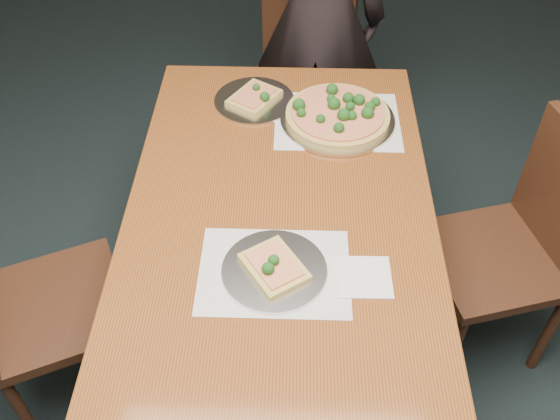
{
  "coord_description": "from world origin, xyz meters",
  "views": [
    {
      "loc": [
        0.08,
        -0.58,
        2.04
      ],
      "look_at": [
        0.04,
        0.69,
        0.75
      ],
      "focal_mm": 40.0,
      "sensor_mm": 36.0,
      "label": 1
    }
  ],
  "objects_px": {
    "dining_table": "(280,231)",
    "diner": "(319,17)",
    "chair_right": "(519,242)",
    "slice_plate_near": "(274,269)",
    "chair_far": "(298,70)",
    "chair_left": "(22,303)",
    "pizza_pan": "(338,115)",
    "slice_plate_far": "(255,99)"
  },
  "relations": [
    {
      "from": "chair_far",
      "to": "chair_left",
      "type": "relative_size",
      "value": 1.0
    },
    {
      "from": "chair_left",
      "to": "slice_plate_near",
      "type": "xyz_separation_m",
      "value": [
        0.76,
        -0.04,
        0.25
      ]
    },
    {
      "from": "dining_table",
      "to": "chair_far",
      "type": "distance_m",
      "value": 1.11
    },
    {
      "from": "slice_plate_near",
      "to": "diner",
      "type": "bearing_deg",
      "value": 84.24
    },
    {
      "from": "chair_left",
      "to": "pizza_pan",
      "type": "xyz_separation_m",
      "value": [
        0.95,
        0.61,
        0.26
      ]
    },
    {
      "from": "diner",
      "to": "pizza_pan",
      "type": "height_order",
      "value": "diner"
    },
    {
      "from": "chair_far",
      "to": "chair_right",
      "type": "bearing_deg",
      "value": -32.44
    },
    {
      "from": "dining_table",
      "to": "chair_far",
      "type": "xyz_separation_m",
      "value": [
        0.04,
        1.1,
        -0.14
      ]
    },
    {
      "from": "slice_plate_far",
      "to": "chair_far",
      "type": "bearing_deg",
      "value": 75.29
    },
    {
      "from": "pizza_pan",
      "to": "slice_plate_near",
      "type": "distance_m",
      "value": 0.69
    },
    {
      "from": "chair_left",
      "to": "diner",
      "type": "distance_m",
      "value": 1.59
    },
    {
      "from": "chair_far",
      "to": "diner",
      "type": "distance_m",
      "value": 0.27
    },
    {
      "from": "pizza_pan",
      "to": "slice_plate_near",
      "type": "height_order",
      "value": "pizza_pan"
    },
    {
      "from": "dining_table",
      "to": "diner",
      "type": "xyz_separation_m",
      "value": [
        0.13,
        1.1,
        0.11
      ]
    },
    {
      "from": "chair_far",
      "to": "chair_left",
      "type": "height_order",
      "value": "same"
    },
    {
      "from": "slice_plate_far",
      "to": "chair_right",
      "type": "bearing_deg",
      "value": -25.39
    },
    {
      "from": "slice_plate_far",
      "to": "chair_left",
      "type": "bearing_deg",
      "value": -132.81
    },
    {
      "from": "chair_right",
      "to": "slice_plate_far",
      "type": "distance_m",
      "value": 1.01
    },
    {
      "from": "slice_plate_far",
      "to": "diner",
      "type": "bearing_deg",
      "value": 68.06
    },
    {
      "from": "chair_right",
      "to": "slice_plate_far",
      "type": "height_order",
      "value": "chair_right"
    },
    {
      "from": "slice_plate_near",
      "to": "slice_plate_far",
      "type": "distance_m",
      "value": 0.77
    },
    {
      "from": "chair_right",
      "to": "diner",
      "type": "height_order",
      "value": "diner"
    },
    {
      "from": "dining_table",
      "to": "pizza_pan",
      "type": "relative_size",
      "value": 3.88
    },
    {
      "from": "slice_plate_far",
      "to": "pizza_pan",
      "type": "bearing_deg",
      "value": -19.31
    },
    {
      "from": "slice_plate_far",
      "to": "slice_plate_near",
      "type": "bearing_deg",
      "value": -82.76
    },
    {
      "from": "chair_far",
      "to": "slice_plate_near",
      "type": "bearing_deg",
      "value": -71.38
    },
    {
      "from": "chair_far",
      "to": "chair_right",
      "type": "xyz_separation_m",
      "value": [
        0.74,
        -0.99,
        0.0
      ]
    },
    {
      "from": "chair_far",
      "to": "slice_plate_near",
      "type": "relative_size",
      "value": 3.25
    },
    {
      "from": "chair_left",
      "to": "diner",
      "type": "height_order",
      "value": "diner"
    },
    {
      "from": "chair_left",
      "to": "slice_plate_near",
      "type": "distance_m",
      "value": 0.8
    },
    {
      "from": "chair_far",
      "to": "diner",
      "type": "xyz_separation_m",
      "value": [
        0.08,
        0.0,
        0.25
      ]
    },
    {
      "from": "pizza_pan",
      "to": "diner",
      "type": "bearing_deg",
      "value": 94.74
    },
    {
      "from": "chair_far",
      "to": "diner",
      "type": "height_order",
      "value": "diner"
    },
    {
      "from": "dining_table",
      "to": "diner",
      "type": "bearing_deg",
      "value": 83.49
    },
    {
      "from": "dining_table",
      "to": "chair_left",
      "type": "bearing_deg",
      "value": -166.4
    },
    {
      "from": "diner",
      "to": "pizza_pan",
      "type": "bearing_deg",
      "value": 101.13
    },
    {
      "from": "dining_table",
      "to": "slice_plate_near",
      "type": "relative_size",
      "value": 5.36
    },
    {
      "from": "slice_plate_near",
      "to": "chair_right",
      "type": "bearing_deg",
      "value": 23.22
    },
    {
      "from": "diner",
      "to": "slice_plate_far",
      "type": "xyz_separation_m",
      "value": [
        -0.23,
        -0.57,
        -0.01
      ]
    },
    {
      "from": "chair_right",
      "to": "slice_plate_near",
      "type": "relative_size",
      "value": 3.25
    },
    {
      "from": "dining_table",
      "to": "chair_left",
      "type": "distance_m",
      "value": 0.8
    },
    {
      "from": "chair_right",
      "to": "pizza_pan",
      "type": "height_order",
      "value": "chair_right"
    }
  ]
}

